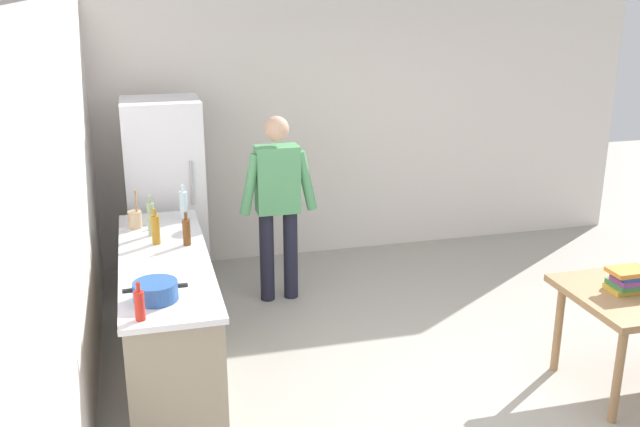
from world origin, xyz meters
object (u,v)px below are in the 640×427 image
(cooking_pot, at_px, (155,291))
(bottle_vinegar_tall, at_px, (151,219))
(refrigerator, at_px, (166,196))
(bottle_beer_brown, at_px, (187,232))
(book_stack, at_px, (628,280))
(utensil_jar, at_px, (135,219))
(bottle_sauce_red, at_px, (140,305))
(person, at_px, (278,197))
(bottle_oil_amber, at_px, (156,229))
(bottle_water_clear, at_px, (184,205))

(cooking_pot, distance_m, bottle_vinegar_tall, 1.25)
(refrigerator, bearing_deg, bottle_vinegar_tall, -98.66)
(bottle_beer_brown, height_order, book_stack, bottle_beer_brown)
(refrigerator, bearing_deg, utensil_jar, -108.29)
(utensil_jar, xyz_separation_m, book_stack, (3.28, -1.80, -0.14))
(bottle_vinegar_tall, bearing_deg, bottle_sauce_red, -94.63)
(cooking_pot, xyz_separation_m, book_stack, (3.18, -0.34, -0.13))
(person, height_order, book_stack, person)
(refrigerator, height_order, bottle_oil_amber, refrigerator)
(bottle_water_clear, height_order, bottle_vinegar_tall, bottle_vinegar_tall)
(bottle_vinegar_tall, distance_m, book_stack, 3.54)
(bottle_water_clear, distance_m, bottle_oil_amber, 0.59)
(bottle_sauce_red, height_order, bottle_oil_amber, bottle_oil_amber)
(refrigerator, height_order, bottle_sauce_red, refrigerator)
(cooking_pot, relative_size, bottle_vinegar_tall, 1.25)
(person, bearing_deg, bottle_vinegar_tall, -154.70)
(bottle_sauce_red, bearing_deg, cooking_pot, 69.19)
(person, bearing_deg, bottle_beer_brown, -136.63)
(bottle_water_clear, xyz_separation_m, book_stack, (2.88, -1.92, -0.19))
(bottle_vinegar_tall, bearing_deg, bottle_water_clear, 50.23)
(person, distance_m, cooking_pot, 2.10)
(bottle_vinegar_tall, xyz_separation_m, bottle_oil_amber, (0.03, -0.21, -0.02))
(person, distance_m, bottle_oil_amber, 1.31)
(bottle_sauce_red, xyz_separation_m, bottle_oil_amber, (0.15, 1.30, 0.02))
(cooking_pot, height_order, utensil_jar, utensil_jar)
(person, relative_size, bottle_oil_amber, 6.07)
(bottle_beer_brown, distance_m, book_stack, 3.19)
(bottle_beer_brown, bearing_deg, bottle_vinegar_tall, 130.56)
(bottle_beer_brown, distance_m, bottle_oil_amber, 0.24)
(book_stack, bearing_deg, cooking_pot, 173.81)
(bottle_sauce_red, bearing_deg, person, 58.70)
(bottle_sauce_red, bearing_deg, bottle_oil_amber, 83.51)
(cooking_pot, height_order, bottle_sauce_red, bottle_sauce_red)
(bottle_beer_brown, distance_m, bottle_vinegar_tall, 0.38)
(bottle_vinegar_tall, relative_size, book_stack, 1.12)
(bottle_beer_brown, bearing_deg, bottle_sauce_red, -106.97)
(refrigerator, xyz_separation_m, bottle_vinegar_tall, (-0.16, -1.08, 0.14))
(cooking_pot, relative_size, bottle_water_clear, 1.33)
(utensil_jar, bearing_deg, refrigerator, 71.71)
(utensil_jar, height_order, bottle_sauce_red, utensil_jar)
(bottle_sauce_red, relative_size, bottle_vinegar_tall, 0.75)
(utensil_jar, distance_m, book_stack, 3.74)
(person, xyz_separation_m, bottle_vinegar_tall, (-1.11, -0.53, 0.06))
(refrigerator, height_order, person, refrigerator)
(cooking_pot, relative_size, bottle_sauce_red, 1.67)
(person, relative_size, bottle_vinegar_tall, 5.31)
(cooking_pot, relative_size, bottle_oil_amber, 1.43)
(person, distance_m, book_stack, 2.94)
(bottle_sauce_red, height_order, bottle_water_clear, bottle_water_clear)
(bottle_oil_amber, bearing_deg, book_stack, -23.81)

